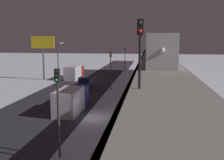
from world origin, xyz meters
name	(u,v)px	position (x,y,z in m)	size (l,w,h in m)	color
ground_plane	(93,118)	(0.00, 0.00, 0.00)	(240.00, 240.00, 0.00)	silver
avenue_asphalt	(36,115)	(6.46, 0.00, 0.00)	(11.00, 86.78, 0.01)	#28282D
elevated_railway	(160,75)	(-6.90, 0.00, 4.76)	(5.00, 86.78, 5.52)	gray
subway_train	(155,44)	(-6.99, -34.24, 7.30)	(2.94, 74.07, 3.40)	#B7BABF
rail_signal	(140,42)	(-5.31, 11.39, 8.25)	(0.36, 0.41, 4.00)	black
sedan_blue	(84,84)	(5.06, -16.17, 0.80)	(1.80, 4.06, 1.97)	navy
box_truck	(74,72)	(9.86, -26.62, 1.35)	(2.40, 7.40, 2.80)	#A51E1E
delivery_van	(72,100)	(3.06, -2.29, 1.35)	(2.40, 7.40, 2.80)	navy
traffic_light_near	(58,100)	(0.36, 9.60, 4.20)	(0.32, 0.44, 6.40)	#2D2D2D
traffic_light_mid	(111,65)	(0.36, -15.19, 4.20)	(0.32, 0.44, 6.40)	#2D2D2D
traffic_light_far	(125,55)	(0.36, -39.99, 4.20)	(0.32, 0.44, 6.40)	#2D2D2D
commercial_billboard	(43,47)	(15.60, -24.34, 6.83)	(4.80, 0.36, 8.90)	#4C4C51
street_lamp_far	(59,56)	(12.53, -25.00, 4.81)	(1.35, 0.44, 7.65)	#38383D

